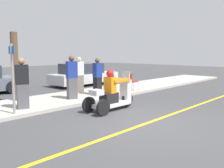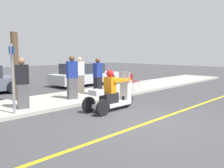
{
  "view_description": "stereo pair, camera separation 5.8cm",
  "coord_description": "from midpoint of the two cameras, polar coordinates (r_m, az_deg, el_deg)",
  "views": [
    {
      "loc": [
        -5.92,
        -4.07,
        2.06
      ],
      "look_at": [
        0.45,
        1.88,
        0.94
      ],
      "focal_mm": 40.0,
      "sensor_mm": 36.0,
      "label": 1
    },
    {
      "loc": [
        -5.88,
        -4.11,
        2.06
      ],
      "look_at": [
        0.45,
        1.88,
        0.94
      ],
      "focal_mm": 40.0,
      "sensor_mm": 36.0,
      "label": 2
    }
  ],
  "objects": [
    {
      "name": "parked_car_lot_far",
      "position": [
        15.71,
        -6.63,
        2.12
      ],
      "size": [
        4.4,
        1.96,
        1.36
      ],
      "color": "silver",
      "rests_on": "ground"
    },
    {
      "name": "spectator_mid_group",
      "position": [
        10.45,
        -9.32,
        1.34
      ],
      "size": [
        0.48,
        0.37,
        1.8
      ],
      "color": "#515156",
      "rests_on": "sidewalk_strip"
    },
    {
      "name": "sidewalk_strip",
      "position": [
        10.69,
        -12.59,
        -3.64
      ],
      "size": [
        28.0,
        2.8,
        0.12
      ],
      "color": "#B2ADA3",
      "rests_on": "ground"
    },
    {
      "name": "folding_chair_curbside",
      "position": [
        12.71,
        4.31,
        0.81
      ],
      "size": [
        0.47,
        0.47,
        0.82
      ],
      "color": "#A5A8AD",
      "rests_on": "sidewalk_strip"
    },
    {
      "name": "spectator_far_back",
      "position": [
        9.07,
        -19.99,
        -0.08
      ],
      "size": [
        0.47,
        0.37,
        1.74
      ],
      "color": "#515156",
      "rests_on": "sidewalk_strip"
    },
    {
      "name": "lane_stripe",
      "position": [
        7.83,
        9.97,
        -8.03
      ],
      "size": [
        24.0,
        0.12,
        0.01
      ],
      "color": "gold",
      "rests_on": "ground"
    },
    {
      "name": "motorcycle_trike",
      "position": [
        8.86,
        -0.11,
        -2.71
      ],
      "size": [
        2.18,
        0.8,
        1.45
      ],
      "color": "black",
      "rests_on": "ground"
    },
    {
      "name": "tree_trunk",
      "position": [
        10.74,
        -21.43,
        3.75
      ],
      "size": [
        0.28,
        0.28,
        2.73
      ],
      "color": "brown",
      "rests_on": "sidewalk_strip"
    },
    {
      "name": "street_sign",
      "position": [
        8.35,
        -21.93,
        1.7
      ],
      "size": [
        0.08,
        0.36,
        2.2
      ],
      "color": "gray",
      "rests_on": "sidewalk_strip"
    },
    {
      "name": "spectator_end_of_line",
      "position": [
        12.18,
        -7.64,
        1.98
      ],
      "size": [
        0.44,
        0.31,
        1.7
      ],
      "color": "#726656",
      "rests_on": "sidewalk_strip"
    },
    {
      "name": "spectator_with_child",
      "position": [
        11.32,
        -3.49,
        1.56
      ],
      "size": [
        0.42,
        0.28,
        1.67
      ],
      "color": "black",
      "rests_on": "sidewalk_strip"
    },
    {
      "name": "ground_plane",
      "position": [
        7.47,
        8.06,
        -8.76
      ],
      "size": [
        60.0,
        60.0,
        0.0
      ],
      "primitive_type": "plane",
      "color": "#424244"
    }
  ]
}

